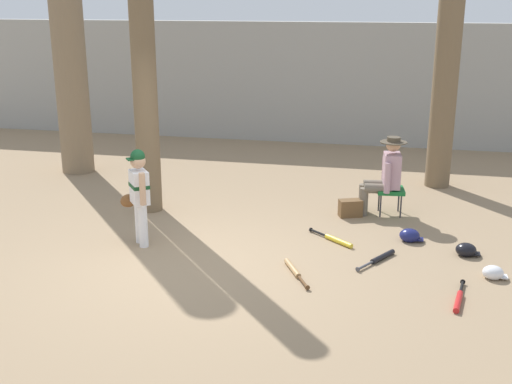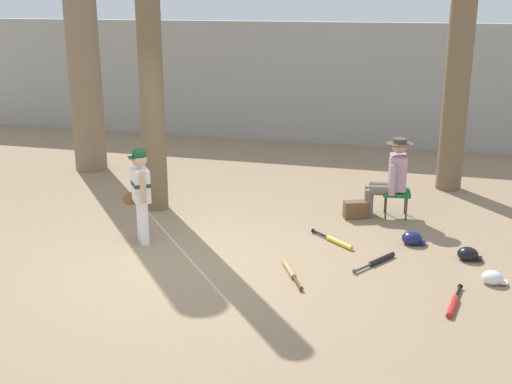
{
  "view_description": "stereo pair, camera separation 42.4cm",
  "coord_description": "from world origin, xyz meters",
  "px_view_note": "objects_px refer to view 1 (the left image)",
  "views": [
    {
      "loc": [
        2.39,
        -7.0,
        3.19
      ],
      "look_at": [
        0.65,
        0.83,
        0.75
      ],
      "focal_mm": 45.32,
      "sensor_mm": 36.0,
      "label": 1
    },
    {
      "loc": [
        2.8,
        -6.9,
        3.19
      ],
      "look_at": [
        0.65,
        0.83,
        0.75
      ],
      "focal_mm": 45.32,
      "sensor_mm": 36.0,
      "label": 2
    }
  ],
  "objects_px": {
    "batting_helmet_white": "(493,273)",
    "bat_wood_tan": "(294,270)",
    "tree_behind_spectator": "(447,58)",
    "batting_helmet_black": "(466,250)",
    "handbag_beside_stool": "(350,208)",
    "tree_near_player": "(144,78)",
    "bat_red_barrel": "(459,299)",
    "folding_stool": "(390,191)",
    "seated_spectator": "(385,173)",
    "batting_helmet_navy": "(410,235)",
    "bat_yellow_trainer": "(335,240)",
    "tree_far_left": "(67,22)",
    "bat_black_composite": "(380,258)",
    "young_ballplayer": "(139,191)"
  },
  "relations": [
    {
      "from": "tree_near_player",
      "to": "handbag_beside_stool",
      "type": "xyz_separation_m",
      "value": [
        3.06,
        0.34,
        -1.9
      ]
    },
    {
      "from": "bat_red_barrel",
      "to": "tree_behind_spectator",
      "type": "bearing_deg",
      "value": 90.37
    },
    {
      "from": "folding_stool",
      "to": "batting_helmet_navy",
      "type": "xyz_separation_m",
      "value": [
        0.3,
        -1.1,
        -0.28
      ]
    },
    {
      "from": "tree_near_player",
      "to": "batting_helmet_black",
      "type": "height_order",
      "value": "tree_near_player"
    },
    {
      "from": "tree_far_left",
      "to": "batting_helmet_white",
      "type": "height_order",
      "value": "tree_far_left"
    },
    {
      "from": "young_ballplayer",
      "to": "bat_yellow_trainer",
      "type": "bearing_deg",
      "value": 14.08
    },
    {
      "from": "batting_helmet_navy",
      "to": "batting_helmet_white",
      "type": "bearing_deg",
      "value": -47.16
    },
    {
      "from": "handbag_beside_stool",
      "to": "batting_helmet_white",
      "type": "height_order",
      "value": "handbag_beside_stool"
    },
    {
      "from": "young_ballplayer",
      "to": "batting_helmet_navy",
      "type": "xyz_separation_m",
      "value": [
        3.52,
        0.89,
        -0.66
      ]
    },
    {
      "from": "tree_behind_spectator",
      "to": "batting_helmet_navy",
      "type": "distance_m",
      "value": 3.6
    },
    {
      "from": "bat_black_composite",
      "to": "bat_yellow_trainer",
      "type": "height_order",
      "value": "same"
    },
    {
      "from": "folding_stool",
      "to": "seated_spectator",
      "type": "height_order",
      "value": "seated_spectator"
    },
    {
      "from": "handbag_beside_stool",
      "to": "tree_far_left",
      "type": "distance_m",
      "value": 6.06
    },
    {
      "from": "folding_stool",
      "to": "bat_red_barrel",
      "type": "relative_size",
      "value": 0.56
    },
    {
      "from": "tree_far_left",
      "to": "bat_yellow_trainer",
      "type": "height_order",
      "value": "tree_far_left"
    },
    {
      "from": "tree_behind_spectator",
      "to": "tree_far_left",
      "type": "distance_m",
      "value": 6.64
    },
    {
      "from": "tree_near_player",
      "to": "handbag_beside_stool",
      "type": "height_order",
      "value": "tree_near_player"
    },
    {
      "from": "folding_stool",
      "to": "tree_far_left",
      "type": "height_order",
      "value": "tree_far_left"
    },
    {
      "from": "folding_stool",
      "to": "bat_yellow_trainer",
      "type": "xyz_separation_m",
      "value": [
        -0.68,
        -1.35,
        -0.33
      ]
    },
    {
      "from": "handbag_beside_stool",
      "to": "bat_wood_tan",
      "type": "height_order",
      "value": "handbag_beside_stool"
    },
    {
      "from": "bat_red_barrel",
      "to": "batting_helmet_white",
      "type": "relative_size",
      "value": 2.72
    },
    {
      "from": "tree_near_player",
      "to": "bat_red_barrel",
      "type": "height_order",
      "value": "tree_near_player"
    },
    {
      "from": "young_ballplayer",
      "to": "folding_stool",
      "type": "relative_size",
      "value": 2.94
    },
    {
      "from": "tree_far_left",
      "to": "bat_black_composite",
      "type": "relative_size",
      "value": 8.83
    },
    {
      "from": "young_ballplayer",
      "to": "tree_far_left",
      "type": "distance_m",
      "value": 4.65
    },
    {
      "from": "batting_helmet_navy",
      "to": "seated_spectator",
      "type": "bearing_deg",
      "value": 110.04
    },
    {
      "from": "tree_near_player",
      "to": "bat_red_barrel",
      "type": "relative_size",
      "value": 5.93
    },
    {
      "from": "tree_far_left",
      "to": "bat_black_composite",
      "type": "distance_m",
      "value": 7.11
    },
    {
      "from": "bat_yellow_trainer",
      "to": "bat_red_barrel",
      "type": "xyz_separation_m",
      "value": [
        1.49,
        -1.51,
        0.0
      ]
    },
    {
      "from": "tree_behind_spectator",
      "to": "bat_wood_tan",
      "type": "distance_m",
      "value": 5.11
    },
    {
      "from": "handbag_beside_stool",
      "to": "bat_red_barrel",
      "type": "relative_size",
      "value": 0.43
    },
    {
      "from": "bat_black_composite",
      "to": "bat_yellow_trainer",
      "type": "xyz_separation_m",
      "value": [
        -0.61,
        0.52,
        0.0
      ]
    },
    {
      "from": "batting_helmet_navy",
      "to": "bat_wood_tan",
      "type": "bearing_deg",
      "value": -134.62
    },
    {
      "from": "tree_behind_spectator",
      "to": "young_ballplayer",
      "type": "distance_m",
      "value": 5.68
    },
    {
      "from": "batting_helmet_white",
      "to": "bat_yellow_trainer",
      "type": "bearing_deg",
      "value": 158.24
    },
    {
      "from": "seated_spectator",
      "to": "bat_black_composite",
      "type": "distance_m",
      "value": 1.95
    },
    {
      "from": "batting_helmet_white",
      "to": "bat_wood_tan",
      "type": "bearing_deg",
      "value": -171.32
    },
    {
      "from": "bat_yellow_trainer",
      "to": "batting_helmet_white",
      "type": "distance_m",
      "value": 2.08
    },
    {
      "from": "tree_behind_spectator",
      "to": "batting_helmet_black",
      "type": "height_order",
      "value": "tree_behind_spectator"
    },
    {
      "from": "tree_near_player",
      "to": "batting_helmet_navy",
      "type": "relative_size",
      "value": 14.49
    },
    {
      "from": "tree_near_player",
      "to": "bat_wood_tan",
      "type": "distance_m",
      "value": 3.77
    },
    {
      "from": "bat_yellow_trainer",
      "to": "batting_helmet_white",
      "type": "xyz_separation_m",
      "value": [
        1.93,
        -0.77,
        0.04
      ]
    },
    {
      "from": "tree_near_player",
      "to": "bat_red_barrel",
      "type": "xyz_separation_m",
      "value": [
        4.45,
        -2.28,
        -2.0
      ]
    },
    {
      "from": "tree_behind_spectator",
      "to": "batting_helmet_black",
      "type": "distance_m",
      "value": 3.88
    },
    {
      "from": "folding_stool",
      "to": "seated_spectator",
      "type": "bearing_deg",
      "value": -173.29
    },
    {
      "from": "tree_near_player",
      "to": "bat_yellow_trainer",
      "type": "relative_size",
      "value": 7.13
    },
    {
      "from": "young_ballplayer",
      "to": "handbag_beside_stool",
      "type": "bearing_deg",
      "value": 33.51
    },
    {
      "from": "bat_wood_tan",
      "to": "batting_helmet_black",
      "type": "bearing_deg",
      "value": 26.15
    },
    {
      "from": "handbag_beside_stool",
      "to": "batting_helmet_navy",
      "type": "distance_m",
      "value": 1.23
    },
    {
      "from": "seated_spectator",
      "to": "bat_red_barrel",
      "type": "height_order",
      "value": "seated_spectator"
    }
  ]
}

